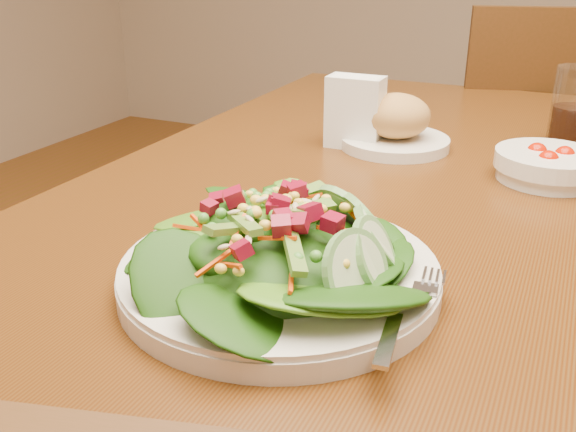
# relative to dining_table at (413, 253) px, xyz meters

# --- Properties ---
(dining_table) EXTENTS (0.90, 1.40, 0.75)m
(dining_table) POSITION_rel_dining_table_xyz_m (0.00, 0.00, 0.00)
(dining_table) COLOR #492B10
(dining_table) RESTS_ON ground_plane
(chair_far) EXTENTS (0.53, 0.53, 0.93)m
(chair_far) POSITION_rel_dining_table_xyz_m (0.09, 0.86, -0.16)
(chair_far) COLOR #3D1F0B
(chair_far) RESTS_ON ground_plane
(salad_plate) EXTENTS (0.31, 0.31, 0.09)m
(salad_plate) POSITION_rel_dining_table_xyz_m (-0.04, -0.33, 0.13)
(salad_plate) COLOR silver
(salad_plate) RESTS_ON dining_table
(bread_plate) EXTENTS (0.18, 0.18, 0.09)m
(bread_plate) POSITION_rel_dining_table_xyz_m (-0.08, 0.16, 0.14)
(bread_plate) COLOR silver
(bread_plate) RESTS_ON dining_table
(tomato_bowl) EXTENTS (0.15, 0.15, 0.05)m
(tomato_bowl) POSITION_rel_dining_table_xyz_m (0.16, 0.10, 0.12)
(tomato_bowl) COLOR silver
(tomato_bowl) RESTS_ON dining_table
(drinking_glass) EXTENTS (0.07, 0.07, 0.13)m
(drinking_glass) POSITION_rel_dining_table_xyz_m (0.18, 0.30, 0.16)
(drinking_glass) COLOR silver
(drinking_glass) RESTS_ON dining_table
(napkin_holder) EXTENTS (0.09, 0.05, 0.11)m
(napkin_holder) POSITION_rel_dining_table_xyz_m (-0.14, 0.14, 0.16)
(napkin_holder) COLOR white
(napkin_holder) RESTS_ON dining_table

